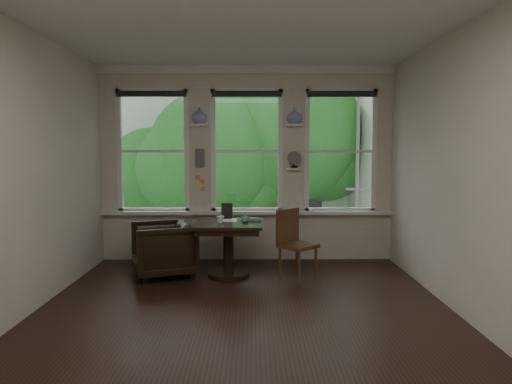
{
  "coord_description": "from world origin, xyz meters",
  "views": [
    {
      "loc": [
        0.09,
        -4.87,
        1.73
      ],
      "look_at": [
        0.13,
        0.9,
        1.19
      ],
      "focal_mm": 32.0,
      "sensor_mm": 36.0,
      "label": 1
    }
  ],
  "objects_px": {
    "table": "(228,249)",
    "armchair_left": "(164,249)",
    "laptop": "(253,220)",
    "side_chair_right": "(298,245)",
    "mug": "(220,219)"
  },
  "relations": [
    {
      "from": "table",
      "to": "armchair_left",
      "type": "distance_m",
      "value": 0.89
    },
    {
      "from": "table",
      "to": "laptop",
      "type": "height_order",
      "value": "laptop"
    },
    {
      "from": "side_chair_right",
      "to": "laptop",
      "type": "xyz_separation_m",
      "value": [
        -0.6,
        0.18,
        0.3
      ]
    },
    {
      "from": "laptop",
      "to": "mug",
      "type": "relative_size",
      "value": 3.34
    },
    {
      "from": "table",
      "to": "side_chair_right",
      "type": "xyz_separation_m",
      "value": [
        0.93,
        -0.12,
        0.09
      ]
    },
    {
      "from": "side_chair_right",
      "to": "laptop",
      "type": "relative_size",
      "value": 2.77
    },
    {
      "from": "armchair_left",
      "to": "mug",
      "type": "distance_m",
      "value": 0.9
    },
    {
      "from": "table",
      "to": "side_chair_right",
      "type": "relative_size",
      "value": 0.98
    },
    {
      "from": "laptop",
      "to": "table",
      "type": "bearing_deg",
      "value": -167.64
    },
    {
      "from": "armchair_left",
      "to": "side_chair_right",
      "type": "relative_size",
      "value": 0.89
    },
    {
      "from": "table",
      "to": "mug",
      "type": "relative_size",
      "value": 9.05
    },
    {
      "from": "table",
      "to": "laptop",
      "type": "relative_size",
      "value": 2.71
    },
    {
      "from": "armchair_left",
      "to": "mug",
      "type": "height_order",
      "value": "mug"
    },
    {
      "from": "mug",
      "to": "side_chair_right",
      "type": "bearing_deg",
      "value": -3.3
    },
    {
      "from": "laptop",
      "to": "mug",
      "type": "bearing_deg",
      "value": -162.73
    }
  ]
}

